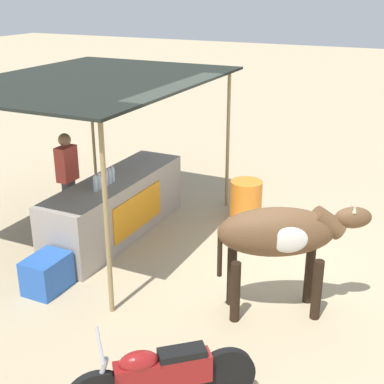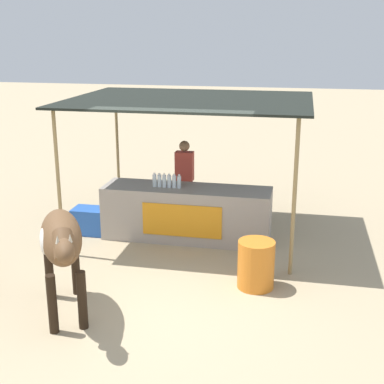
% 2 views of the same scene
% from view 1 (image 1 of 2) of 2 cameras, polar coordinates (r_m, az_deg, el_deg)
% --- Properties ---
extents(ground_plane, '(60.00, 60.00, 0.00)m').
position_cam_1_polar(ground_plane, '(7.92, 5.67, -7.45)').
color(ground_plane, tan).
extents(stall_counter, '(3.00, 0.82, 0.96)m').
position_cam_1_polar(stall_counter, '(8.61, -8.07, -1.58)').
color(stall_counter, '#9E9389').
rests_on(stall_counter, ground).
extents(stall_awning, '(4.20, 3.20, 2.49)m').
position_cam_1_polar(stall_awning, '(8.24, -10.56, 11.16)').
color(stall_awning, black).
rests_on(stall_awning, ground).
extents(water_bottle_row, '(0.52, 0.07, 0.25)m').
position_cam_1_polar(water_bottle_row, '(8.10, -9.35, 1.38)').
color(water_bottle_row, silver).
rests_on(water_bottle_row, stall_counter).
extents(vendor_behind_counter, '(0.34, 0.22, 1.65)m').
position_cam_1_polar(vendor_behind_counter, '(8.74, -13.06, 1.03)').
color(vendor_behind_counter, '#383842').
rests_on(vendor_behind_counter, ground).
extents(cooler_box, '(0.60, 0.44, 0.48)m').
position_cam_1_polar(cooler_box, '(7.36, -15.19, -8.40)').
color(cooler_box, blue).
rests_on(cooler_box, ground).
extents(water_barrel, '(0.54, 0.54, 0.72)m').
position_cam_1_polar(water_barrel, '(9.12, 5.77, -0.98)').
color(water_barrel, orange).
rests_on(water_barrel, ground).
extents(cow, '(1.18, 1.77, 1.44)m').
position_cam_1_polar(cow, '(6.39, 9.58, -4.60)').
color(cow, brown).
rests_on(cow, ground).
extents(motorcycle_parked, '(1.23, 1.42, 0.90)m').
position_cam_1_polar(motorcycle_parked, '(5.20, -3.33, -19.07)').
color(motorcycle_parked, black).
rests_on(motorcycle_parked, ground).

